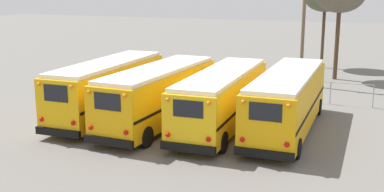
{
  "coord_description": "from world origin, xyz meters",
  "views": [
    {
      "loc": [
        9.26,
        -23.22,
        7.33
      ],
      "look_at": [
        0.0,
        -0.1,
        1.6
      ],
      "focal_mm": 45.0,
      "sensor_mm": 36.0,
      "label": 1
    }
  ],
  "objects_px": {
    "school_bus_0": "(108,88)",
    "school_bus_1": "(159,94)",
    "utility_pole": "(303,22)",
    "school_bus_3": "(287,100)",
    "school_bus_2": "(222,97)"
  },
  "relations": [
    {
      "from": "school_bus_0",
      "to": "school_bus_1",
      "type": "xyz_separation_m",
      "value": [
        3.28,
        -0.29,
        -0.03
      ]
    },
    {
      "from": "school_bus_1",
      "to": "utility_pole",
      "type": "bearing_deg",
      "value": 68.66
    },
    {
      "from": "school_bus_1",
      "to": "school_bus_3",
      "type": "xyz_separation_m",
      "value": [
        6.56,
        1.45,
        -0.05
      ]
    },
    {
      "from": "school_bus_0",
      "to": "school_bus_3",
      "type": "height_order",
      "value": "school_bus_0"
    },
    {
      "from": "school_bus_0",
      "to": "school_bus_1",
      "type": "distance_m",
      "value": 3.29
    },
    {
      "from": "school_bus_2",
      "to": "utility_pole",
      "type": "distance_m",
      "value": 13.23
    },
    {
      "from": "school_bus_1",
      "to": "school_bus_2",
      "type": "bearing_deg",
      "value": 13.94
    },
    {
      "from": "utility_pole",
      "to": "school_bus_3",
      "type": "bearing_deg",
      "value": -83.97
    },
    {
      "from": "school_bus_3",
      "to": "utility_pole",
      "type": "height_order",
      "value": "utility_pole"
    },
    {
      "from": "school_bus_0",
      "to": "school_bus_2",
      "type": "xyz_separation_m",
      "value": [
        6.56,
        0.53,
        -0.1
      ]
    },
    {
      "from": "school_bus_3",
      "to": "school_bus_1",
      "type": "bearing_deg",
      "value": -167.55
    },
    {
      "from": "school_bus_2",
      "to": "school_bus_3",
      "type": "distance_m",
      "value": 3.34
    },
    {
      "from": "school_bus_2",
      "to": "school_bus_3",
      "type": "xyz_separation_m",
      "value": [
        3.28,
        0.63,
        0.02
      ]
    },
    {
      "from": "school_bus_2",
      "to": "school_bus_3",
      "type": "bearing_deg",
      "value": 10.95
    },
    {
      "from": "school_bus_2",
      "to": "utility_pole",
      "type": "bearing_deg",
      "value": 81.04
    }
  ]
}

